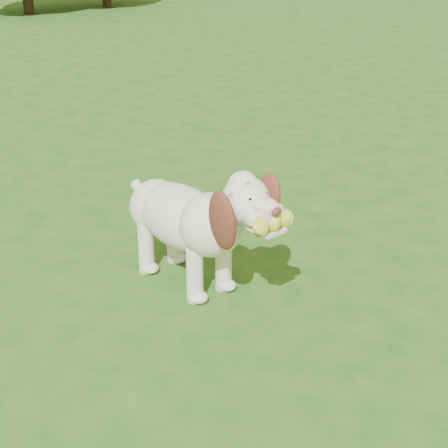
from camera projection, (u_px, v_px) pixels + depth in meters
ground at (172, 316)px, 3.37m from camera, size 80.00×80.00×0.00m
dog at (194, 217)px, 3.47m from camera, size 0.40×1.05×0.68m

